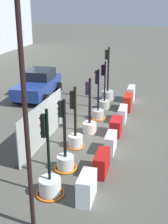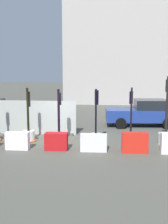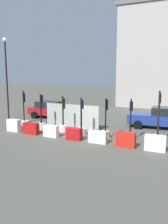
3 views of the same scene
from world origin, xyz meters
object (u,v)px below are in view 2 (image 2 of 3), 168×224
(traffic_light_5, at_px, (131,133))
(construction_barrier_4, at_px, (94,143))
(traffic_light_6, at_px, (166,133))
(construction_barrier_2, at_px, (17,141))
(traffic_light_2, at_px, (29,131))
(traffic_light_3, at_px, (59,132))
(traffic_light_4, at_px, (96,135))
(construction_barrier_5, at_px, (135,143))
(construction_barrier_3, at_px, (56,141))
(car_blue_estate, at_px, (144,113))

(traffic_light_5, relative_size, construction_barrier_4, 2.35)
(traffic_light_6, height_order, construction_barrier_2, traffic_light_6)
(traffic_light_2, relative_size, traffic_light_3, 1.01)
(traffic_light_5, bearing_deg, construction_barrier_2, -165.22)
(traffic_light_2, distance_m, traffic_light_4, 3.37)
(traffic_light_5, distance_m, construction_barrier_5, 1.33)
(traffic_light_3, relative_size, construction_barrier_5, 2.33)
(construction_barrier_3, relative_size, construction_barrier_4, 0.88)
(traffic_light_4, bearing_deg, car_blue_estate, 58.68)
(traffic_light_5, xyz_separation_m, construction_barrier_5, (0.10, -1.33, -0.10))
(traffic_light_2, xyz_separation_m, car_blue_estate, (6.14, 4.35, 0.34))
(traffic_light_6, bearing_deg, traffic_light_2, 179.61)
(traffic_light_6, bearing_deg, traffic_light_5, -175.06)
(traffic_light_3, bearing_deg, construction_barrier_4, -36.16)
(construction_barrier_4, height_order, car_blue_estate, car_blue_estate)
(traffic_light_3, distance_m, construction_barrier_2, 2.11)
(construction_barrier_3, distance_m, construction_barrier_5, 3.43)
(traffic_light_5, relative_size, construction_barrier_3, 2.68)
(traffic_light_2, relative_size, construction_barrier_4, 2.29)
(construction_barrier_2, bearing_deg, construction_barrier_3, 2.68)
(construction_barrier_3, height_order, car_blue_estate, car_blue_estate)
(traffic_light_2, bearing_deg, construction_barrier_5, -16.49)
(traffic_light_3, relative_size, construction_barrier_2, 2.52)
(car_blue_estate, bearing_deg, construction_barrier_2, -136.47)
(traffic_light_4, xyz_separation_m, traffic_light_5, (1.66, 0.01, 0.10))
(construction_barrier_3, xyz_separation_m, car_blue_estate, (4.45, 5.80, 0.43))
(car_blue_estate, bearing_deg, traffic_light_6, -82.97)
(traffic_light_4, relative_size, construction_barrier_4, 2.28)
(traffic_light_6, distance_m, construction_barrier_5, 2.15)
(traffic_light_4, height_order, construction_barrier_4, traffic_light_4)
(traffic_light_4, height_order, traffic_light_5, traffic_light_5)
(traffic_light_4, bearing_deg, traffic_light_5, 0.34)
(traffic_light_3, relative_size, car_blue_estate, 0.56)
(traffic_light_3, xyz_separation_m, construction_barrier_4, (1.77, -1.29, -0.15))
(construction_barrier_3, distance_m, car_blue_estate, 7.32)
(construction_barrier_5, bearing_deg, traffic_light_4, 143.08)
(traffic_light_3, height_order, traffic_light_6, traffic_light_6)
(traffic_light_4, bearing_deg, traffic_light_3, -179.75)
(traffic_light_5, bearing_deg, construction_barrier_3, -159.34)
(construction_barrier_4, bearing_deg, traffic_light_2, 155.91)
(traffic_light_5, relative_size, traffic_light_6, 0.84)
(construction_barrier_5, bearing_deg, traffic_light_6, 43.28)
(construction_barrier_3, bearing_deg, construction_barrier_5, -1.14)
(traffic_light_3, height_order, traffic_light_4, traffic_light_4)
(construction_barrier_3, bearing_deg, traffic_light_3, 94.78)
(traffic_light_2, distance_m, traffic_light_3, 1.60)
(construction_barrier_5, xyz_separation_m, car_blue_estate, (1.02, 5.87, 0.38))
(traffic_light_5, xyz_separation_m, construction_barrier_3, (-3.34, -1.26, -0.15))
(traffic_light_5, height_order, construction_barrier_4, traffic_light_5)
(construction_barrier_5, bearing_deg, traffic_light_5, 94.17)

